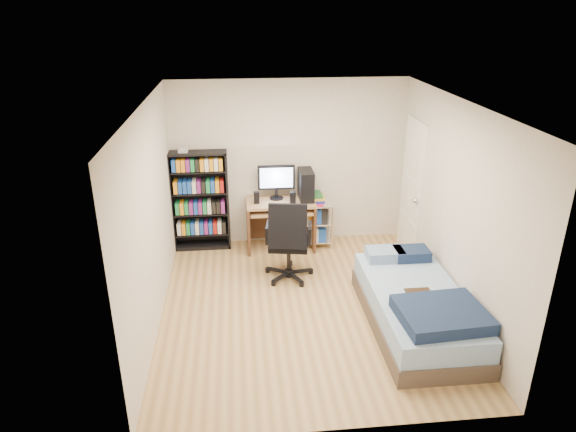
{
  "coord_description": "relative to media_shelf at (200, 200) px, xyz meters",
  "views": [
    {
      "loc": [
        -0.76,
        -5.39,
        3.48
      ],
      "look_at": [
        -0.17,
        0.4,
        1.06
      ],
      "focal_mm": 32.0,
      "sensor_mm": 36.0,
      "label": 1
    }
  ],
  "objects": [
    {
      "name": "office_chair",
      "position": [
        1.21,
        -1.11,
        -0.41
      ],
      "size": [
        0.79,
        0.79,
        1.15
      ],
      "rotation": [
        0.0,
        0.0,
        -0.16
      ],
      "color": "black",
      "rests_on": "room"
    },
    {
      "name": "media_shelf",
      "position": [
        0.0,
        0.0,
        0.0
      ],
      "size": [
        0.85,
        0.28,
        1.57
      ],
      "color": "black",
      "rests_on": "room"
    },
    {
      "name": "wire_cart",
      "position": [
        1.71,
        -0.11,
        -0.22
      ],
      "size": [
        0.54,
        0.4,
        0.85
      ],
      "rotation": [
        0.0,
        0.0,
        -0.04
      ],
      "color": "white",
      "rests_on": "room"
    },
    {
      "name": "computer_desk",
      "position": [
        1.29,
        -0.09,
        -0.08
      ],
      "size": [
        1.01,
        0.59,
        1.28
      ],
      "color": "tan",
      "rests_on": "room"
    },
    {
      "name": "door",
      "position": [
        3.07,
        -0.49,
        0.23
      ],
      "size": [
        0.12,
        0.8,
        2.0
      ],
      "color": "white",
      "rests_on": "room"
    },
    {
      "name": "bed",
      "position": [
        2.56,
        -2.39,
        -0.51
      ],
      "size": [
        1.03,
        2.07,
        0.59
      ],
      "color": "brown",
      "rests_on": "room"
    },
    {
      "name": "room",
      "position": [
        1.34,
        -1.84,
        0.48
      ],
      "size": [
        3.58,
        4.08,
        2.58
      ],
      "color": "tan",
      "rests_on": "ground"
    }
  ]
}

